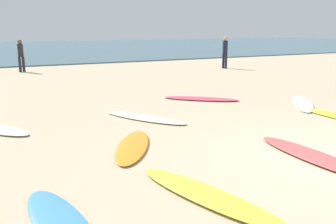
% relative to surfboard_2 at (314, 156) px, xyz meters
% --- Properties ---
extents(ground_plane, '(120.00, 120.00, 0.00)m').
position_rel_surfboard_2_xyz_m(ground_plane, '(0.17, -0.15, -0.04)').
color(ground_plane, '#C6B28E').
extents(ocean_water, '(120.00, 40.00, 0.08)m').
position_rel_surfboard_2_xyz_m(ocean_water, '(0.17, 38.80, -0.00)').
color(ocean_water, '#426675').
rests_on(ocean_water, ground_plane).
extents(surfboard_2, '(0.62, 2.60, 0.08)m').
position_rel_surfboard_2_xyz_m(surfboard_2, '(0.00, 0.00, 0.00)').
color(surfboard_2, '#D6504C').
rests_on(surfboard_2, ground_plane).
extents(surfboard_4, '(1.78, 2.43, 0.07)m').
position_rel_surfboard_2_xyz_m(surfboard_4, '(-1.63, 4.03, -0.01)').
color(surfboard_4, '#EDE6C1').
rests_on(surfboard_4, ground_plane).
extents(surfboard_5, '(1.54, 2.14, 0.07)m').
position_rel_surfboard_2_xyz_m(surfboard_5, '(-2.74, 2.01, -0.01)').
color(surfboard_5, orange).
rests_on(surfboard_5, ground_plane).
extents(surfboard_6, '(0.85, 2.11, 0.07)m').
position_rel_surfboard_2_xyz_m(surfboard_6, '(-4.54, -0.25, -0.01)').
color(surfboard_6, '#4896D8').
rests_on(surfboard_6, ground_plane).
extents(surfboard_7, '(2.06, 2.26, 0.06)m').
position_rel_surfboard_2_xyz_m(surfboard_7, '(3.43, 3.50, -0.01)').
color(surfboard_7, white).
rests_on(surfboard_7, ground_plane).
extents(surfboard_8, '(1.28, 2.62, 0.09)m').
position_rel_surfboard_2_xyz_m(surfboard_8, '(-2.58, -0.45, 0.00)').
color(surfboard_8, yellow).
rests_on(surfboard_8, ground_plane).
extents(surfboard_10, '(2.27, 2.03, 0.07)m').
position_rel_surfboard_2_xyz_m(surfboard_10, '(1.00, 5.53, -0.00)').
color(surfboard_10, '#DE465F').
rests_on(surfboard_10, ground_plane).
extents(beachgoer_near, '(0.33, 0.34, 1.81)m').
position_rel_surfboard_2_xyz_m(beachgoer_near, '(7.10, 12.85, 0.98)').
color(beachgoer_near, '#191E33').
rests_on(beachgoer_near, ground_plane).
extents(beachgoer_mid, '(0.36, 0.36, 1.71)m').
position_rel_surfboard_2_xyz_m(beachgoer_mid, '(-3.60, 16.22, 0.91)').
color(beachgoer_mid, black).
rests_on(beachgoer_mid, ground_plane).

